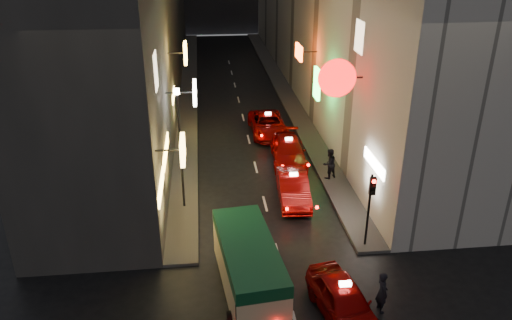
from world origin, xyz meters
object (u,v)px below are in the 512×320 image
object	(u,v)px
minibus	(248,262)
lamp_post	(180,142)
pedestrian_crossing	(382,289)
traffic_light	(371,196)
taxi_near	(344,299)

from	to	relation	value
minibus	lamp_post	xyz separation A→B (m)	(-2.66, 7.06, 2.21)
minibus	pedestrian_crossing	size ratio (longest dim) A/B	2.99
pedestrian_crossing	lamp_post	distance (m)	11.67
traffic_light	pedestrian_crossing	bearing A→B (deg)	-99.98
minibus	lamp_post	distance (m)	7.86
minibus	traffic_light	xyz separation A→B (m)	(5.54, 2.53, 1.17)
minibus	traffic_light	size ratio (longest dim) A/B	1.64
lamp_post	pedestrian_crossing	bearing A→B (deg)	-48.59
pedestrian_crossing	traffic_light	distance (m)	4.39
taxi_near	lamp_post	xyz separation A→B (m)	(-5.99, 8.71, 2.89)
taxi_near	pedestrian_crossing	bearing A→B (deg)	7.83
taxi_near	pedestrian_crossing	distance (m)	1.53
taxi_near	lamp_post	distance (m)	10.96
minibus	traffic_light	distance (m)	6.21
minibus	traffic_light	world-z (taller)	traffic_light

